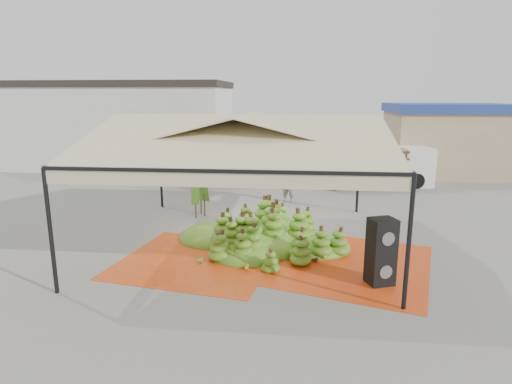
# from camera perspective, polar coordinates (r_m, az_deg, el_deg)

# --- Properties ---
(ground) EXTENTS (90.00, 90.00, 0.00)m
(ground) POSITION_cam_1_polar(r_m,az_deg,el_deg) (13.74, -1.46, -6.67)
(ground) COLOR slate
(ground) RESTS_ON ground
(canopy_tent) EXTENTS (8.10, 8.10, 4.00)m
(canopy_tent) POSITION_cam_1_polar(r_m,az_deg,el_deg) (13.01, -1.54, 7.16)
(canopy_tent) COLOR black
(canopy_tent) RESTS_ON ground
(building_white) EXTENTS (14.30, 6.30, 5.40)m
(building_white) POSITION_cam_1_polar(r_m,az_deg,el_deg) (29.31, -17.90, 8.58)
(building_white) COLOR silver
(building_white) RESTS_ON ground
(building_tan) EXTENTS (6.30, 5.30, 4.10)m
(building_tan) POSITION_cam_1_polar(r_m,az_deg,el_deg) (27.28, 23.70, 6.49)
(building_tan) COLOR tan
(building_tan) RESTS_ON ground
(tarp_left) EXTENTS (4.84, 4.68, 0.01)m
(tarp_left) POSITION_cam_1_polar(r_m,az_deg,el_deg) (12.40, -7.78, -8.96)
(tarp_left) COLOR #DA4514
(tarp_left) RESTS_ON ground
(tarp_right) EXTENTS (5.54, 5.69, 0.01)m
(tarp_right) POSITION_cam_1_polar(r_m,az_deg,el_deg) (12.33, 11.86, -9.25)
(tarp_right) COLOR red
(tarp_right) RESTS_ON ground
(banana_heap) EXTENTS (5.83, 4.82, 1.23)m
(banana_heap) POSITION_cam_1_polar(r_m,az_deg,el_deg) (13.41, 1.22, -4.39)
(banana_heap) COLOR #4D7217
(banana_heap) RESTS_ON ground
(hand_yellow_a) EXTENTS (0.58, 0.51, 0.23)m
(hand_yellow_a) POSITION_cam_1_polar(r_m,az_deg,el_deg) (12.46, 8.70, -8.35)
(hand_yellow_a) COLOR gold
(hand_yellow_a) RESTS_ON ground
(hand_yellow_b) EXTENTS (0.61, 0.57, 0.22)m
(hand_yellow_b) POSITION_cam_1_polar(r_m,az_deg,el_deg) (11.60, -1.89, -9.88)
(hand_yellow_b) COLOR gold
(hand_yellow_b) RESTS_ON ground
(hand_red_a) EXTENTS (0.47, 0.43, 0.17)m
(hand_red_a) POSITION_cam_1_polar(r_m,az_deg,el_deg) (12.30, 7.65, -8.73)
(hand_red_a) COLOR #512512
(hand_red_a) RESTS_ON ground
(hand_red_b) EXTENTS (0.48, 0.46, 0.17)m
(hand_red_b) POSITION_cam_1_polar(r_m,az_deg,el_deg) (12.74, 9.37, -8.03)
(hand_red_b) COLOR #521F12
(hand_red_b) RESTS_ON ground
(hand_green) EXTENTS (0.43, 0.36, 0.19)m
(hand_green) POSITION_cam_1_polar(r_m,az_deg,el_deg) (12.24, -7.83, -8.82)
(hand_green) COLOR #3B7F1A
(hand_green) RESTS_ON ground
(hanging_bunches) EXTENTS (3.24, 0.24, 0.20)m
(hanging_bunches) POSITION_cam_1_polar(r_m,az_deg,el_deg) (12.12, 10.04, 3.30)
(hanging_bunches) COLOR #3D7E1A
(hanging_bunches) RESTS_ON ground
(speaker_stack) EXTENTS (0.75, 0.71, 1.68)m
(speaker_stack) POSITION_cam_1_polar(r_m,az_deg,el_deg) (10.98, 16.34, -7.65)
(speaker_stack) COLOR black
(speaker_stack) RESTS_ON ground
(banana_leaves) EXTENTS (0.96, 1.36, 3.70)m
(banana_leaves) POSITION_cam_1_polar(r_m,az_deg,el_deg) (16.60, -7.56, -3.30)
(banana_leaves) COLOR #39701D
(banana_leaves) RESTS_ON ground
(vendor) EXTENTS (0.71, 0.54, 1.74)m
(vendor) POSITION_cam_1_polar(r_m,az_deg,el_deg) (18.57, 4.33, 1.26)
(vendor) COLOR gray
(vendor) RESTS_ON ground
(truck_left) EXTENTS (7.65, 4.99, 2.49)m
(truck_left) POSITION_cam_1_polar(r_m,az_deg,el_deg) (23.73, -2.74, 5.45)
(truck_left) COLOR #452F17
(truck_left) RESTS_ON ground
(truck_right) EXTENTS (6.02, 3.07, 1.97)m
(truck_right) POSITION_cam_1_polar(r_m,az_deg,el_deg) (22.73, 15.97, 3.82)
(truck_right) COLOR #4B3619
(truck_right) RESTS_ON ground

